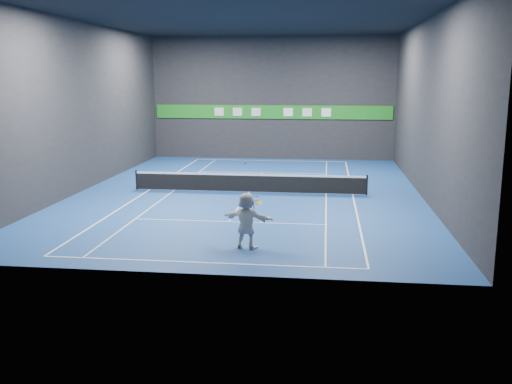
# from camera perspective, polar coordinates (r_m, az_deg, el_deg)

# --- Properties ---
(ground) EXTENTS (26.00, 26.00, 0.00)m
(ground) POSITION_cam_1_polar(r_m,az_deg,el_deg) (30.48, -0.72, -0.02)
(ground) COLOR navy
(ground) RESTS_ON ground
(ceiling) EXTENTS (26.00, 26.00, 0.00)m
(ceiling) POSITION_cam_1_polar(r_m,az_deg,el_deg) (30.02, -0.76, 17.07)
(ceiling) COLOR black
(ceiling) RESTS_ON ground
(wall_back) EXTENTS (18.00, 0.10, 9.00)m
(wall_back) POSITION_cam_1_polar(r_m,az_deg,el_deg) (42.82, 1.64, 9.34)
(wall_back) COLOR black
(wall_back) RESTS_ON ground
(wall_front) EXTENTS (18.00, 0.10, 9.00)m
(wall_front) POSITION_cam_1_polar(r_m,az_deg,el_deg) (17.15, -6.63, 6.19)
(wall_front) COLOR black
(wall_front) RESTS_ON ground
(wall_left) EXTENTS (0.10, 26.00, 9.00)m
(wall_left) POSITION_cam_1_polar(r_m,az_deg,el_deg) (32.38, -16.89, 8.20)
(wall_left) COLOR black
(wall_left) RESTS_ON ground
(wall_right) EXTENTS (0.10, 26.00, 9.00)m
(wall_right) POSITION_cam_1_polar(r_m,az_deg,el_deg) (30.06, 16.70, 8.00)
(wall_right) COLOR black
(wall_right) RESTS_ON ground
(baseline_near) EXTENTS (10.98, 0.08, 0.01)m
(baseline_near) POSITION_cam_1_polar(r_m,az_deg,el_deg) (19.14, -5.54, -7.02)
(baseline_near) COLOR white
(baseline_near) RESTS_ON ground
(baseline_far) EXTENTS (10.98, 0.08, 0.01)m
(baseline_far) POSITION_cam_1_polar(r_m,az_deg,el_deg) (42.12, 1.46, 3.16)
(baseline_far) COLOR white
(baseline_far) RESTS_ON ground
(sideline_doubles_left) EXTENTS (0.08, 23.78, 0.01)m
(sideline_doubles_left) POSITION_cam_1_polar(r_m,az_deg,el_deg) (31.67, -10.61, 0.22)
(sideline_doubles_left) COLOR white
(sideline_doubles_left) RESTS_ON ground
(sideline_doubles_right) EXTENTS (0.08, 23.78, 0.01)m
(sideline_doubles_right) POSITION_cam_1_polar(r_m,az_deg,el_deg) (30.25, 9.65, -0.27)
(sideline_doubles_right) COLOR white
(sideline_doubles_right) RESTS_ON ground
(sideline_singles_left) EXTENTS (0.06, 23.78, 0.01)m
(sideline_singles_left) POSITION_cam_1_polar(r_m,az_deg,el_deg) (31.29, -8.20, 0.17)
(sideline_singles_left) COLOR white
(sideline_singles_left) RESTS_ON ground
(sideline_singles_right) EXTENTS (0.06, 23.78, 0.01)m
(sideline_singles_right) POSITION_cam_1_polar(r_m,az_deg,el_deg) (30.21, 7.03, -0.20)
(sideline_singles_right) COLOR white
(sideline_singles_right) RESTS_ON ground
(service_line_near) EXTENTS (8.23, 0.06, 0.01)m
(service_line_near) POSITION_cam_1_polar(r_m,az_deg,el_deg) (24.31, -2.74, -2.98)
(service_line_near) COLOR white
(service_line_near) RESTS_ON ground
(service_line_far) EXTENTS (8.23, 0.06, 0.01)m
(service_line_far) POSITION_cam_1_polar(r_m,az_deg,el_deg) (36.73, 0.63, 1.95)
(service_line_far) COLOR white
(service_line_far) RESTS_ON ground
(center_service_line) EXTENTS (0.06, 12.80, 0.01)m
(center_service_line) POSITION_cam_1_polar(r_m,az_deg,el_deg) (30.48, -0.72, -0.02)
(center_service_line) COLOR white
(center_service_line) RESTS_ON ground
(player) EXTENTS (1.99, 1.10, 2.04)m
(player) POSITION_cam_1_polar(r_m,az_deg,el_deg) (20.36, -0.96, -2.86)
(player) COLOR silver
(player) RESTS_ON ground
(tennis_ball) EXTENTS (0.07, 0.07, 0.07)m
(tennis_ball) POSITION_cam_1_polar(r_m,az_deg,el_deg) (19.98, -1.12, 2.91)
(tennis_ball) COLOR yellow
(tennis_ball) RESTS_ON player
(tennis_net) EXTENTS (12.50, 0.10, 1.07)m
(tennis_net) POSITION_cam_1_polar(r_m,az_deg,el_deg) (30.38, -0.72, 0.98)
(tennis_net) COLOR black
(tennis_net) RESTS_ON ground
(sponsor_banner) EXTENTS (17.64, 0.11, 1.00)m
(sponsor_banner) POSITION_cam_1_polar(r_m,az_deg,el_deg) (42.80, 1.62, 8.00)
(sponsor_banner) COLOR #1C811E
(sponsor_banner) RESTS_ON wall_back
(tennis_racket) EXTENTS (0.51, 0.40, 0.68)m
(tennis_racket) POSITION_cam_1_polar(r_m,az_deg,el_deg) (20.20, -0.05, -0.90)
(tennis_racket) COLOR #B41315
(tennis_racket) RESTS_ON player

